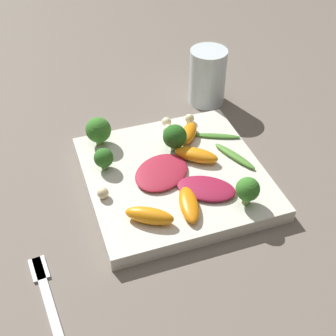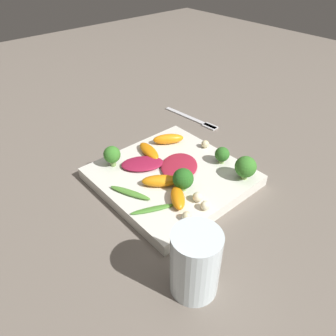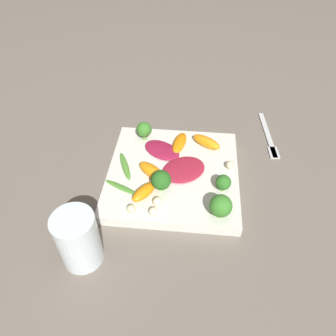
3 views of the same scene
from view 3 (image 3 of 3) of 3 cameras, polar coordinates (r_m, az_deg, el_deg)
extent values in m
plane|color=#6B6056|center=(0.68, 0.88, -1.75)|extent=(2.40, 2.40, 0.00)
cube|color=silver|center=(0.67, 0.89, -1.10)|extent=(0.26, 0.26, 0.02)
cylinder|color=silver|center=(0.54, -15.38, -11.90)|extent=(0.07, 0.07, 0.10)
cube|color=silver|center=(0.81, 16.96, 5.74)|extent=(0.17, 0.03, 0.01)
cube|color=silver|center=(0.76, 17.94, 2.66)|extent=(0.04, 0.02, 0.01)
ellipsoid|color=maroon|center=(0.70, -1.06, 3.15)|extent=(0.09, 0.10, 0.01)
ellipsoid|color=maroon|center=(0.66, 2.73, -0.13)|extent=(0.11, 0.11, 0.01)
ellipsoid|color=orange|center=(0.61, -4.20, -4.15)|extent=(0.06, 0.05, 0.02)
ellipsoid|color=orange|center=(0.65, -2.77, -0.54)|extent=(0.06, 0.07, 0.02)
ellipsoid|color=orange|center=(0.71, 2.02, 4.41)|extent=(0.07, 0.04, 0.02)
ellipsoid|color=orange|center=(0.71, 6.72, 4.55)|extent=(0.06, 0.07, 0.02)
cylinder|color=#7A9E51|center=(0.59, 8.96, -7.67)|extent=(0.01, 0.01, 0.02)
sphere|color=#387A28|center=(0.57, 9.17, -6.52)|extent=(0.04, 0.04, 0.04)
cylinder|color=#7A9E51|center=(0.63, 9.45, -3.35)|extent=(0.01, 0.01, 0.01)
sphere|color=#2D6B23|center=(0.62, 9.60, -2.48)|extent=(0.03, 0.03, 0.03)
cylinder|color=#7A9E51|center=(0.73, -4.11, 5.62)|extent=(0.01, 0.01, 0.02)
sphere|color=#387A28|center=(0.72, -4.18, 6.71)|extent=(0.03, 0.03, 0.03)
cylinder|color=#84AD5B|center=(0.62, -1.18, -3.20)|extent=(0.01, 0.01, 0.01)
sphere|color=#26601E|center=(0.61, -1.21, -2.10)|extent=(0.04, 0.04, 0.04)
ellipsoid|color=#518E33|center=(0.67, -7.43, 0.65)|extent=(0.08, 0.04, 0.01)
ellipsoid|color=#47842D|center=(0.63, -8.00, -3.41)|extent=(0.04, 0.08, 0.00)
sphere|color=beige|center=(0.58, -2.60, -7.61)|extent=(0.02, 0.02, 0.02)
sphere|color=beige|center=(0.59, -6.47, -7.07)|extent=(0.02, 0.02, 0.02)
sphere|color=beige|center=(0.59, -1.82, -5.89)|extent=(0.02, 0.02, 0.02)
sphere|color=beige|center=(0.67, 10.73, 0.53)|extent=(0.02, 0.02, 0.02)
camera|label=1|loc=(0.96, 19.50, 42.91)|focal=50.00mm
camera|label=2|loc=(0.39, -67.70, 4.18)|focal=35.00mm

